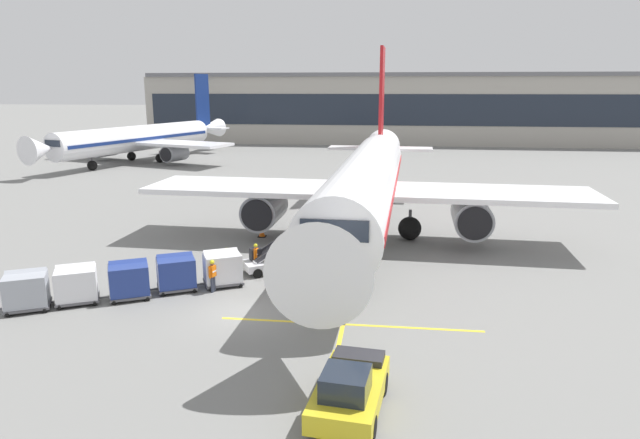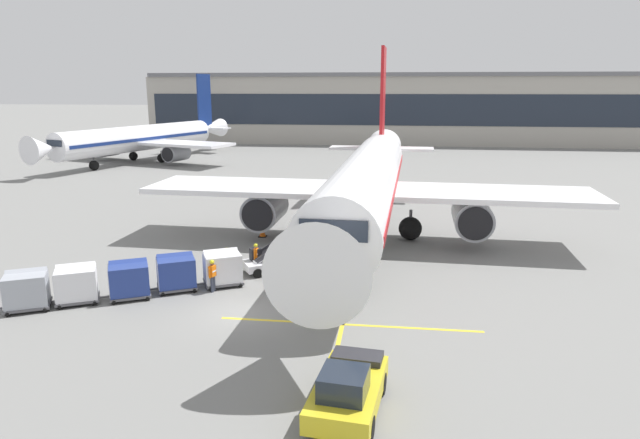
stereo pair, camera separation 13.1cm
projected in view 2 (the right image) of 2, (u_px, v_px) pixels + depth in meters
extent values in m
plane|color=slate|center=(243.00, 312.00, 26.90)|extent=(600.00, 600.00, 0.00)
cylinder|color=white|center=(366.00, 183.00, 37.74)|extent=(5.25, 30.62, 4.09)
cube|color=red|center=(366.00, 183.00, 37.74)|extent=(5.25, 29.40, 0.49)
cone|color=white|center=(326.00, 259.00, 21.16)|extent=(4.04, 4.23, 3.88)
cone|color=white|center=(382.00, 149.00, 55.43)|extent=(3.72, 6.67, 3.47)
cube|color=white|center=(254.00, 187.00, 39.92)|extent=(14.70, 6.65, 0.36)
cylinder|color=#93969E|center=(265.00, 209.00, 39.52)|extent=(2.68, 4.06, 2.53)
cylinder|color=black|center=(257.00, 215.00, 37.57)|extent=(2.16, 0.20, 2.15)
cube|color=white|center=(487.00, 194.00, 37.30)|extent=(14.70, 6.65, 0.36)
cylinder|color=#93969E|center=(472.00, 217.00, 37.21)|extent=(2.68, 4.06, 2.53)
cylinder|color=black|center=(475.00, 224.00, 35.26)|extent=(2.16, 0.20, 2.15)
cube|color=red|center=(383.00, 97.00, 52.68)|extent=(0.42, 3.67, 9.15)
cube|color=white|center=(381.00, 148.00, 53.47)|extent=(9.93, 2.81, 0.20)
cube|color=#1E2633|center=(336.00, 225.00, 23.76)|extent=(2.93, 1.95, 0.90)
cylinder|color=#47474C|center=(350.00, 263.00, 29.59)|extent=(0.22, 0.22, 1.34)
sphere|color=black|center=(350.00, 275.00, 29.75)|extent=(1.64, 1.64, 1.64)
cylinder|color=#47474C|center=(325.00, 216.00, 40.33)|extent=(0.22, 0.22, 1.34)
sphere|color=black|center=(325.00, 225.00, 40.48)|extent=(1.64, 1.64, 1.64)
cylinder|color=#47474C|center=(411.00, 219.00, 39.33)|extent=(0.22, 0.22, 1.34)
sphere|color=black|center=(410.00, 228.00, 39.49)|extent=(1.64, 1.64, 1.64)
cube|color=silver|center=(273.00, 263.00, 32.73)|extent=(3.74, 3.14, 0.44)
cube|color=black|center=(255.00, 254.00, 32.55)|extent=(0.80, 0.79, 0.70)
cylinder|color=#333338|center=(267.00, 252.00, 32.81)|extent=(0.08, 0.08, 0.80)
cube|color=silver|center=(290.00, 238.00, 32.84)|extent=(4.45, 3.20, 2.58)
cube|color=black|center=(290.00, 236.00, 32.82)|extent=(4.25, 3.01, 2.42)
cube|color=#333338|center=(293.00, 237.00, 32.42)|extent=(3.97, 2.46, 2.60)
cube|color=#333338|center=(288.00, 234.00, 33.20)|extent=(3.97, 2.46, 2.60)
cylinder|color=black|center=(296.00, 268.00, 32.60)|extent=(0.58, 0.46, 0.56)
cylinder|color=black|center=(287.00, 261.00, 33.91)|extent=(0.58, 0.46, 0.56)
cylinder|color=black|center=(257.00, 273.00, 31.66)|extent=(0.58, 0.46, 0.56)
cylinder|color=black|center=(250.00, 266.00, 32.96)|extent=(0.58, 0.46, 0.56)
cube|color=#515156|center=(223.00, 281.00, 30.56)|extent=(2.51, 2.33, 0.12)
cylinder|color=#4C4C51|center=(198.00, 284.00, 30.12)|extent=(0.66, 0.38, 0.07)
cube|color=silver|center=(223.00, 267.00, 30.37)|extent=(2.37, 2.20, 1.50)
cube|color=silver|center=(221.00, 256.00, 30.63)|extent=(2.03, 1.57, 0.74)
cube|color=silver|center=(205.00, 269.00, 30.06)|extent=(0.68, 1.30, 1.38)
sphere|color=black|center=(207.00, 280.00, 30.93)|extent=(0.30, 0.30, 0.30)
sphere|color=black|center=(211.00, 288.00, 29.69)|extent=(0.30, 0.30, 0.30)
sphere|color=black|center=(235.00, 277.00, 31.45)|extent=(0.30, 0.30, 0.30)
sphere|color=black|center=(240.00, 285.00, 30.21)|extent=(0.30, 0.30, 0.30)
cube|color=#515156|center=(177.00, 286.00, 29.80)|extent=(2.51, 2.33, 0.12)
cylinder|color=#4C4C51|center=(151.00, 289.00, 29.36)|extent=(0.66, 0.38, 0.07)
cube|color=navy|center=(176.00, 272.00, 29.61)|extent=(2.37, 2.20, 1.50)
cube|color=navy|center=(175.00, 260.00, 29.87)|extent=(2.03, 1.57, 0.74)
cube|color=silver|center=(157.00, 274.00, 29.30)|extent=(0.68, 1.30, 1.38)
sphere|color=black|center=(161.00, 285.00, 30.18)|extent=(0.30, 0.30, 0.30)
sphere|color=black|center=(163.00, 293.00, 28.93)|extent=(0.30, 0.30, 0.30)
sphere|color=black|center=(191.00, 282.00, 30.70)|extent=(0.30, 0.30, 0.30)
sphere|color=black|center=(194.00, 290.00, 29.45)|extent=(0.30, 0.30, 0.30)
cube|color=#515156|center=(130.00, 294.00, 28.70)|extent=(2.51, 2.33, 0.12)
cylinder|color=#4C4C51|center=(102.00, 297.00, 28.26)|extent=(0.66, 0.38, 0.07)
cube|color=navy|center=(129.00, 279.00, 28.51)|extent=(2.37, 2.20, 1.50)
cube|color=navy|center=(128.00, 267.00, 28.77)|extent=(2.03, 1.57, 0.74)
cube|color=silver|center=(109.00, 281.00, 28.20)|extent=(0.68, 1.30, 1.38)
sphere|color=black|center=(114.00, 292.00, 29.07)|extent=(0.30, 0.30, 0.30)
sphere|color=black|center=(114.00, 302.00, 27.83)|extent=(0.30, 0.30, 0.30)
sphere|color=black|center=(146.00, 289.00, 29.59)|extent=(0.30, 0.30, 0.30)
sphere|color=black|center=(147.00, 298.00, 28.35)|extent=(0.30, 0.30, 0.30)
cube|color=#515156|center=(78.00, 298.00, 28.07)|extent=(2.51, 2.33, 0.12)
cylinder|color=#4C4C51|center=(49.00, 302.00, 27.64)|extent=(0.66, 0.38, 0.07)
cube|color=silver|center=(76.00, 283.00, 27.89)|extent=(2.37, 2.20, 1.50)
cube|color=silver|center=(76.00, 271.00, 28.14)|extent=(2.03, 1.57, 0.74)
cube|color=silver|center=(55.00, 285.00, 27.57)|extent=(0.68, 1.30, 1.38)
sphere|color=black|center=(62.00, 297.00, 28.45)|extent=(0.30, 0.30, 0.30)
sphere|color=black|center=(60.00, 307.00, 27.21)|extent=(0.30, 0.30, 0.30)
sphere|color=black|center=(96.00, 293.00, 28.97)|extent=(0.30, 0.30, 0.30)
sphere|color=black|center=(95.00, 302.00, 27.73)|extent=(0.30, 0.30, 0.30)
cube|color=#515156|center=(28.00, 305.00, 27.24)|extent=(2.51, 2.33, 0.12)
cube|color=#9EA3AD|center=(26.00, 289.00, 27.05)|extent=(2.37, 2.20, 1.50)
cube|color=#9EA3AD|center=(26.00, 276.00, 27.30)|extent=(2.03, 1.57, 0.74)
cube|color=silver|center=(4.00, 292.00, 26.73)|extent=(0.68, 1.30, 1.38)
sphere|color=black|center=(13.00, 303.00, 27.61)|extent=(0.30, 0.30, 0.30)
sphere|color=black|center=(8.00, 314.00, 26.37)|extent=(0.30, 0.30, 0.30)
sphere|color=black|center=(48.00, 299.00, 28.13)|extent=(0.30, 0.30, 0.30)
sphere|color=black|center=(45.00, 309.00, 26.89)|extent=(0.30, 0.30, 0.30)
cube|color=gold|center=(348.00, 392.00, 18.58)|extent=(2.60, 4.61, 0.70)
cube|color=#1E2633|center=(344.00, 383.00, 17.68)|extent=(1.64, 1.70, 0.80)
cube|color=#28282D|center=(357.00, 357.00, 20.03)|extent=(1.89, 1.17, 0.24)
cylinder|color=black|center=(381.00, 383.00, 19.72)|extent=(0.37, 0.79, 0.76)
cylinder|color=black|center=(330.00, 377.00, 20.16)|extent=(0.37, 0.79, 0.76)
cylinder|color=black|center=(369.00, 428.00, 17.15)|extent=(0.37, 0.79, 0.76)
cylinder|color=black|center=(311.00, 419.00, 17.58)|extent=(0.37, 0.79, 0.76)
cylinder|color=black|center=(226.00, 270.00, 31.77)|extent=(0.15, 0.15, 0.86)
cylinder|color=black|center=(229.00, 270.00, 31.74)|extent=(0.15, 0.15, 0.86)
cube|color=yellow|center=(227.00, 258.00, 31.59)|extent=(0.39, 0.26, 0.58)
cube|color=white|center=(227.00, 257.00, 31.71)|extent=(0.34, 0.03, 0.08)
sphere|color=brown|center=(226.00, 251.00, 31.50)|extent=(0.21, 0.21, 0.21)
sphere|color=yellow|center=(226.00, 250.00, 31.48)|extent=(0.23, 0.23, 0.23)
cylinder|color=yellow|center=(223.00, 258.00, 31.65)|extent=(0.09, 0.09, 0.56)
cylinder|color=yellow|center=(231.00, 259.00, 31.56)|extent=(0.09, 0.09, 0.56)
cylinder|color=#514C42|center=(257.00, 265.00, 32.67)|extent=(0.15, 0.15, 0.86)
cylinder|color=#514C42|center=(256.00, 266.00, 32.50)|extent=(0.15, 0.15, 0.86)
cube|color=orange|center=(256.00, 253.00, 32.42)|extent=(0.27, 0.40, 0.58)
cube|color=white|center=(258.00, 254.00, 32.39)|extent=(0.04, 0.34, 0.08)
sphere|color=#9E7051|center=(256.00, 247.00, 32.32)|extent=(0.21, 0.21, 0.21)
sphere|color=yellow|center=(256.00, 245.00, 32.31)|extent=(0.23, 0.23, 0.23)
cylinder|color=orange|center=(257.00, 253.00, 32.66)|extent=(0.09, 0.09, 0.56)
cylinder|color=orange|center=(255.00, 255.00, 32.20)|extent=(0.09, 0.09, 0.56)
cylinder|color=#333847|center=(214.00, 283.00, 29.59)|extent=(0.15, 0.15, 0.86)
cylinder|color=#333847|center=(212.00, 284.00, 29.43)|extent=(0.15, 0.15, 0.86)
cube|color=orange|center=(212.00, 271.00, 29.34)|extent=(0.33, 0.43, 0.58)
cube|color=white|center=(214.00, 271.00, 29.30)|extent=(0.10, 0.33, 0.08)
sphere|color=brown|center=(212.00, 263.00, 29.25)|extent=(0.21, 0.21, 0.21)
sphere|color=yellow|center=(212.00, 262.00, 29.23)|extent=(0.23, 0.23, 0.23)
cylinder|color=orange|center=(215.00, 270.00, 29.57)|extent=(0.09, 0.09, 0.56)
cylinder|color=orange|center=(210.00, 273.00, 29.14)|extent=(0.09, 0.09, 0.56)
cube|color=black|center=(267.00, 256.00, 35.79)|extent=(0.67, 0.67, 0.05)
cone|color=orange|center=(267.00, 250.00, 35.70)|extent=(0.54, 0.54, 0.71)
cylinder|color=white|center=(267.00, 250.00, 35.69)|extent=(0.30, 0.30, 0.09)
cube|color=black|center=(263.00, 236.00, 40.46)|extent=(0.58, 0.58, 0.05)
cone|color=orange|center=(263.00, 232.00, 40.38)|extent=(0.46, 0.46, 0.61)
cylinder|color=white|center=(263.00, 231.00, 40.38)|extent=(0.25, 0.25, 0.07)
cube|color=yellow|center=(360.00, 243.00, 38.75)|extent=(0.20, 110.00, 0.01)
cube|color=yellow|center=(349.00, 325.00, 25.49)|extent=(12.00, 0.20, 0.01)
cube|color=#A8A399|center=(402.00, 110.00, 107.68)|extent=(96.26, 14.42, 12.35)
cube|color=#1E2633|center=(403.00, 110.00, 100.61)|extent=(93.38, 0.10, 5.56)
cube|color=slate|center=(403.00, 75.00, 104.78)|extent=(95.30, 12.26, 0.70)
cylinder|color=white|center=(139.00, 138.00, 79.15)|extent=(12.12, 27.75, 3.55)
cube|color=navy|center=(139.00, 138.00, 79.15)|extent=(11.80, 26.70, 0.43)
cone|color=white|center=(42.00, 149.00, 65.29)|extent=(4.31, 4.42, 3.37)
cone|color=white|center=(211.00, 128.00, 93.89)|extent=(4.64, 6.34, 3.02)
cube|color=white|center=(105.00, 140.00, 82.99)|extent=(14.41, 9.48, 0.36)
cylinder|color=#93969E|center=(107.00, 149.00, 82.40)|extent=(3.23, 4.15, 2.20)
cylinder|color=black|center=(97.00, 150.00, 80.76)|extent=(1.81, 0.70, 1.87)
cube|color=white|center=(184.00, 144.00, 76.79)|extent=(14.41, 9.48, 0.36)
cylinder|color=#93969E|center=(176.00, 153.00, 76.99)|extent=(3.23, 4.15, 2.20)
cylinder|color=black|center=(167.00, 155.00, 75.35)|extent=(1.81, 0.70, 1.87)
cube|color=navy|center=(204.00, 100.00, 91.56)|extent=(1.32, 3.28, 8.41)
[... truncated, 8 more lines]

